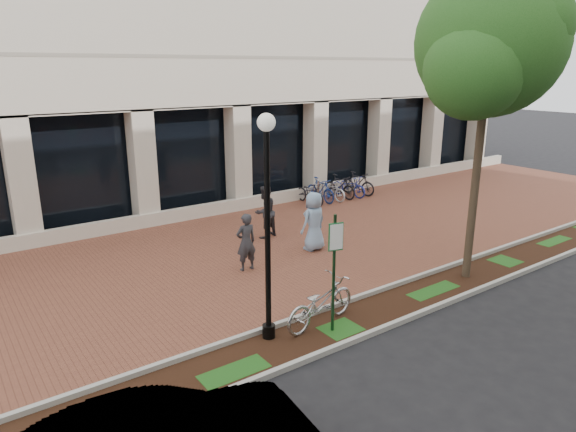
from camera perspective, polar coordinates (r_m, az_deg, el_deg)
ground at (r=16.54m, az=-2.74°, el=-3.72°), size 120.00×120.00×0.00m
brick_plaza at (r=16.54m, az=-2.74°, el=-3.71°), size 40.00×9.00×0.01m
planting_strip at (r=12.80m, az=10.38°, el=-10.18°), size 40.00×1.50×0.01m
curb_plaza_side at (r=13.25m, az=8.05°, el=-8.86°), size 40.00×0.12×0.12m
curb_street_side at (r=12.33m, az=12.93°, el=-11.13°), size 40.00×0.12×0.12m
parking_sign at (r=11.00m, az=5.19°, el=-4.86°), size 0.34×0.07×2.70m
lamppost at (r=10.38m, az=-2.30°, el=-0.25°), size 0.36×0.36×4.80m
street_tree at (r=14.30m, az=21.46°, el=16.56°), size 4.41×3.67×8.06m
locked_bicycle at (r=11.71m, az=3.62°, el=-9.59°), size 2.17×1.03×1.09m
pedestrian_left at (r=14.65m, az=-4.68°, el=-2.92°), size 0.63×0.43×1.70m
pedestrian_mid at (r=17.44m, az=-2.60°, el=0.47°), size 1.03×0.90×1.82m
pedestrian_right at (r=16.23m, az=2.89°, el=-0.60°), size 1.00×0.73×1.90m
bollard at (r=21.97m, az=3.37°, el=2.76°), size 0.12×0.12×1.05m
bike_rack_cluster at (r=22.76m, az=5.18°, el=3.11°), size 3.53×1.90×1.05m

